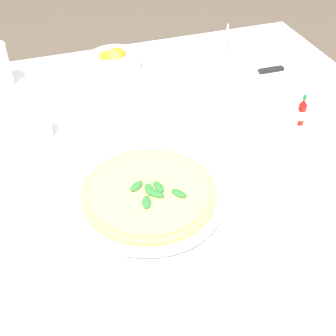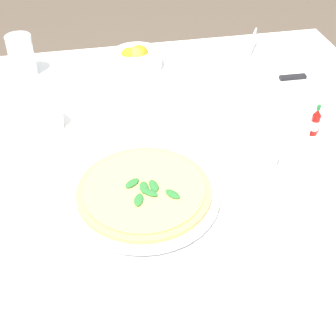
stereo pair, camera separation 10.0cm
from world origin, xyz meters
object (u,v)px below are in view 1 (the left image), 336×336
(dinner_knife, at_px, (287,68))
(citrus_bowl, at_px, (114,61))
(pizza, at_px, (149,192))
(pepper_shaker, at_px, (293,119))
(pizza_plate, at_px, (149,197))
(water_glass_left_edge, at_px, (326,243))
(napkin_folded, at_px, (285,72))
(salt_shaker, at_px, (308,111))
(coffee_cup_back_corner, at_px, (35,128))
(hot_sauce_bottle, at_px, (301,112))
(coffee_cup_near_right, at_px, (256,149))
(menu_card, at_px, (226,38))

(dinner_knife, xyz_separation_m, citrus_bowl, (-0.46, 0.19, 0.00))
(pizza, bearing_deg, pepper_shaker, 18.20)
(pizza_plate, xyz_separation_m, water_glass_left_edge, (0.24, -0.25, 0.04))
(water_glass_left_edge, distance_m, napkin_folded, 0.69)
(napkin_folded, height_order, salt_shaker, salt_shaker)
(coffee_cup_back_corner, height_order, salt_shaker, coffee_cup_back_corner)
(pizza, bearing_deg, water_glass_left_edge, -45.61)
(pizza_plate, bearing_deg, dinner_knife, 35.24)
(pizza_plate, relative_size, hot_sauce_bottle, 3.75)
(water_glass_left_edge, distance_m, hot_sauce_bottle, 0.44)
(coffee_cup_back_corner, height_order, water_glass_left_edge, water_glass_left_edge)
(napkin_folded, bearing_deg, dinner_knife, 6.60)
(coffee_cup_back_corner, relative_size, coffee_cup_near_right, 1.01)
(salt_shaker, distance_m, menu_card, 0.45)
(coffee_cup_near_right, bearing_deg, pizza, -168.73)
(pizza_plate, distance_m, water_glass_left_edge, 0.35)
(dinner_knife, relative_size, citrus_bowl, 1.30)
(salt_shaker, bearing_deg, pizza_plate, -161.67)
(dinner_knife, distance_m, salt_shaker, 0.23)
(coffee_cup_near_right, distance_m, dinner_knife, 0.42)
(salt_shaker, bearing_deg, napkin_folded, 74.31)
(dinner_knife, distance_m, pepper_shaker, 0.27)
(coffee_cup_near_right, xyz_separation_m, pepper_shaker, (0.14, 0.08, -0.00))
(coffee_cup_back_corner, relative_size, napkin_folded, 0.56)
(pizza, distance_m, napkin_folded, 0.65)
(coffee_cup_near_right, bearing_deg, menu_card, 72.35)
(pizza_plate, distance_m, pepper_shaker, 0.43)
(pizza_plate, xyz_separation_m, pizza, (0.00, -0.00, 0.01))
(pizza, distance_m, hot_sauce_bottle, 0.46)
(water_glass_left_edge, relative_size, hot_sauce_bottle, 1.43)
(hot_sauce_bottle, bearing_deg, salt_shaker, 19.65)
(pizza_plate, height_order, salt_shaker, salt_shaker)
(coffee_cup_near_right, bearing_deg, pizza_plate, -168.80)
(napkin_folded, bearing_deg, pizza_plate, -136.65)
(pepper_shaker, bearing_deg, coffee_cup_near_right, -150.35)
(water_glass_left_edge, bearing_deg, dinner_knife, 65.33)
(citrus_bowl, distance_m, pepper_shaker, 0.55)
(water_glass_left_edge, bearing_deg, coffee_cup_back_corner, 128.76)
(coffee_cup_back_corner, height_order, pepper_shaker, coffee_cup_back_corner)
(pizza, bearing_deg, pizza_plate, 119.93)
(dinner_knife, bearing_deg, pizza, -143.37)
(citrus_bowl, height_order, hot_sauce_bottle, hot_sauce_bottle)
(water_glass_left_edge, bearing_deg, pepper_shaker, 66.61)
(coffee_cup_near_right, height_order, salt_shaker, coffee_cup_near_right)
(pizza_plate, xyz_separation_m, hot_sauce_bottle, (0.44, 0.14, 0.02))
(salt_shaker, bearing_deg, water_glass_left_edge, -118.79)
(water_glass_left_edge, relative_size, salt_shaker, 2.11)
(hot_sauce_bottle, bearing_deg, water_glass_left_edge, -116.22)
(hot_sauce_bottle, bearing_deg, coffee_cup_near_right, -151.87)
(coffee_cup_back_corner, bearing_deg, citrus_bowl, 46.71)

